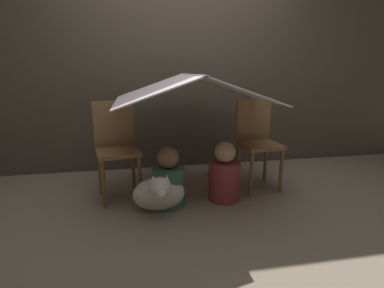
% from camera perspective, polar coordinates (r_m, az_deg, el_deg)
% --- Properties ---
extents(ground_plane, '(8.80, 8.80, 0.00)m').
position_cam_1_polar(ground_plane, '(2.89, 0.42, -10.06)').
color(ground_plane, gray).
extents(wall_back, '(7.00, 0.05, 2.50)m').
position_cam_1_polar(wall_back, '(3.61, -2.65, 15.13)').
color(wall_back, '#4C4238').
rests_on(wall_back, ground_plane).
extents(chair_left, '(0.44, 0.44, 0.90)m').
position_cam_1_polar(chair_left, '(2.86, -14.19, -0.20)').
color(chair_left, brown).
rests_on(chair_left, ground_plane).
extents(chair_right, '(0.40, 0.40, 0.90)m').
position_cam_1_polar(chair_right, '(3.09, 12.28, 0.96)').
color(chair_right, brown).
rests_on(chair_right, ground_plane).
extents(sheet_canopy, '(1.38, 1.15, 0.25)m').
position_cam_1_polar(sheet_canopy, '(2.75, 0.00, 10.65)').
color(sheet_canopy, silver).
extents(person_front, '(0.29, 0.29, 0.54)m').
position_cam_1_polar(person_front, '(2.66, -4.49, -7.02)').
color(person_front, '#38664C').
rests_on(person_front, ground_plane).
extents(person_second, '(0.29, 0.29, 0.55)m').
position_cam_1_polar(person_second, '(2.78, 6.20, -6.02)').
color(person_second, maroon).
rests_on(person_second, ground_plane).
extents(dog, '(0.44, 0.39, 0.38)m').
position_cam_1_polar(dog, '(2.56, -6.27, -9.20)').
color(dog, silver).
rests_on(dog, ground_plane).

